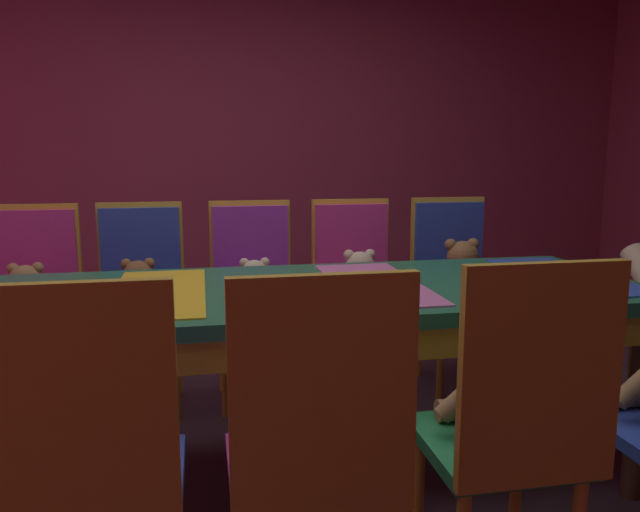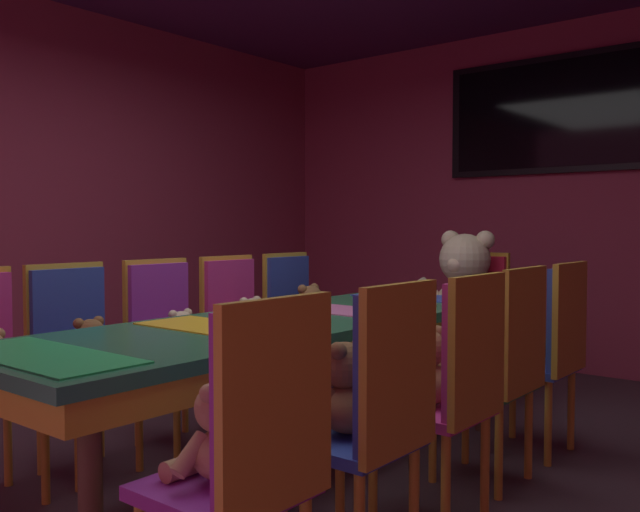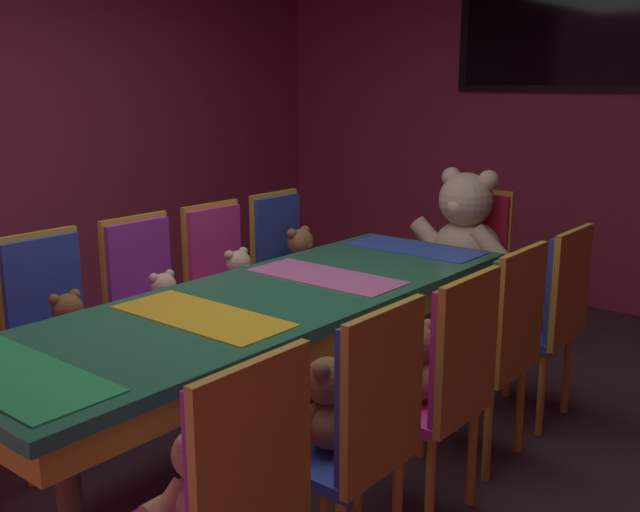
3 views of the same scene
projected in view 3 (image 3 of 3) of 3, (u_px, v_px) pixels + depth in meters
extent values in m
plane|color=#3F2D38|center=(272.00, 449.00, 3.39)|extent=(7.90, 7.90, 0.00)
cube|color=#99334C|center=(560.00, 117.00, 5.49)|extent=(5.20, 0.12, 2.80)
cube|color=#26724C|center=(270.00, 300.00, 3.23)|extent=(0.90, 2.79, 0.05)
cube|color=gold|center=(270.00, 317.00, 3.25)|extent=(0.88, 2.73, 0.10)
cylinder|color=#4C3826|center=(478.00, 327.00, 4.03)|extent=(0.07, 0.07, 0.69)
cylinder|color=#4C3826|center=(365.00, 301.00, 4.50)|extent=(0.07, 0.07, 0.69)
cube|color=green|center=(15.00, 375.00, 2.33)|extent=(0.77, 0.32, 0.01)
cube|color=yellow|center=(202.00, 316.00, 2.93)|extent=(0.77, 0.32, 0.01)
cube|color=pink|center=(326.00, 276.00, 3.52)|extent=(0.77, 0.32, 0.01)
cube|color=blue|center=(414.00, 248.00, 4.12)|extent=(0.77, 0.32, 0.01)
cylinder|color=gold|center=(28.00, 439.00, 3.04)|extent=(0.04, 0.04, 0.42)
cube|color=#2D47B2|center=(70.00, 355.00, 3.34)|extent=(0.40, 0.40, 0.04)
cube|color=#2D47B2|center=(43.00, 291.00, 3.39)|extent=(0.05, 0.38, 0.50)
cube|color=gold|center=(40.00, 290.00, 3.41)|extent=(0.03, 0.41, 0.55)
cylinder|color=gold|center=(123.00, 400.00, 3.42)|extent=(0.04, 0.04, 0.42)
cylinder|color=gold|center=(62.00, 424.00, 3.18)|extent=(0.04, 0.04, 0.42)
cylinder|color=gold|center=(84.00, 382.00, 3.62)|extent=(0.04, 0.04, 0.42)
cylinder|color=gold|center=(23.00, 404.00, 3.37)|extent=(0.04, 0.04, 0.42)
ellipsoid|color=brown|center=(68.00, 335.00, 3.32)|extent=(0.17, 0.17, 0.14)
sphere|color=brown|center=(68.00, 309.00, 3.28)|extent=(0.14, 0.14, 0.14)
sphere|color=#99663C|center=(74.00, 313.00, 3.26)|extent=(0.05, 0.05, 0.05)
sphere|color=brown|center=(75.00, 295.00, 3.32)|extent=(0.05, 0.05, 0.05)
sphere|color=brown|center=(54.00, 300.00, 3.24)|extent=(0.05, 0.05, 0.05)
cylinder|color=brown|center=(89.00, 329.00, 3.36)|extent=(0.05, 0.12, 0.12)
cylinder|color=brown|center=(55.00, 339.00, 3.23)|extent=(0.05, 0.12, 0.12)
cylinder|color=brown|center=(92.00, 347.00, 3.30)|extent=(0.06, 0.13, 0.06)
cylinder|color=brown|center=(74.00, 353.00, 3.23)|extent=(0.06, 0.13, 0.06)
cube|color=purple|center=(164.00, 325.00, 3.75)|extent=(0.40, 0.40, 0.04)
cube|color=purple|center=(139.00, 269.00, 3.80)|extent=(0.05, 0.38, 0.50)
cube|color=gold|center=(137.00, 268.00, 3.82)|extent=(0.03, 0.41, 0.55)
cylinder|color=gold|center=(211.00, 366.00, 3.83)|extent=(0.04, 0.04, 0.42)
cylinder|color=gold|center=(162.00, 385.00, 3.59)|extent=(0.04, 0.04, 0.42)
cylinder|color=gold|center=(171.00, 352.00, 4.03)|extent=(0.04, 0.04, 0.42)
cylinder|color=gold|center=(122.00, 369.00, 3.78)|extent=(0.04, 0.04, 0.42)
ellipsoid|color=beige|center=(163.00, 308.00, 3.73)|extent=(0.16, 0.16, 0.13)
sphere|color=beige|center=(164.00, 286.00, 3.70)|extent=(0.13, 0.13, 0.13)
sphere|color=#FDDCAD|center=(170.00, 289.00, 3.67)|extent=(0.05, 0.05, 0.05)
sphere|color=beige|center=(170.00, 274.00, 3.73)|extent=(0.05, 0.05, 0.05)
sphere|color=beige|center=(154.00, 278.00, 3.66)|extent=(0.05, 0.05, 0.05)
cylinder|color=beige|center=(180.00, 303.00, 3.77)|extent=(0.05, 0.12, 0.11)
cylinder|color=beige|center=(155.00, 311.00, 3.65)|extent=(0.05, 0.12, 0.11)
cylinder|color=beige|center=(184.00, 318.00, 3.71)|extent=(0.06, 0.12, 0.06)
cylinder|color=beige|center=(171.00, 323.00, 3.64)|extent=(0.06, 0.12, 0.06)
cube|color=#CC338C|center=(238.00, 302.00, 4.15)|extent=(0.40, 0.40, 0.04)
cube|color=#CC338C|center=(214.00, 251.00, 4.19)|extent=(0.05, 0.38, 0.50)
cube|color=gold|center=(211.00, 251.00, 4.21)|extent=(0.03, 0.41, 0.55)
cylinder|color=gold|center=(278.00, 339.00, 4.22)|extent=(0.04, 0.04, 0.42)
cylinder|color=gold|center=(238.00, 355.00, 3.98)|extent=(0.04, 0.04, 0.42)
cylinder|color=gold|center=(239.00, 328.00, 4.42)|extent=(0.04, 0.04, 0.42)
cylinder|color=gold|center=(199.00, 342.00, 4.18)|extent=(0.04, 0.04, 0.42)
ellipsoid|color=beige|center=(237.00, 285.00, 4.12)|extent=(0.18, 0.18, 0.14)
sphere|color=beige|center=(238.00, 263.00, 4.08)|extent=(0.14, 0.14, 0.14)
sphere|color=#FDDCAD|center=(245.00, 267.00, 4.06)|extent=(0.05, 0.05, 0.05)
sphere|color=beige|center=(243.00, 252.00, 4.12)|extent=(0.05, 0.05, 0.05)
sphere|color=beige|center=(229.00, 255.00, 4.04)|extent=(0.05, 0.05, 0.05)
cylinder|color=beige|center=(253.00, 281.00, 4.17)|extent=(0.05, 0.13, 0.12)
cylinder|color=beige|center=(230.00, 287.00, 4.03)|extent=(0.05, 0.13, 0.12)
cylinder|color=beige|center=(258.00, 296.00, 4.10)|extent=(0.06, 0.13, 0.06)
cylinder|color=beige|center=(246.00, 299.00, 4.03)|extent=(0.06, 0.13, 0.06)
cube|color=#2D47B2|center=(299.00, 282.00, 4.57)|extent=(0.40, 0.40, 0.04)
cube|color=#2D47B2|center=(277.00, 236.00, 4.62)|extent=(0.05, 0.38, 0.50)
cube|color=gold|center=(274.00, 235.00, 4.63)|extent=(0.03, 0.41, 0.55)
cylinder|color=gold|center=(335.00, 316.00, 4.64)|extent=(0.04, 0.04, 0.42)
cylinder|color=gold|center=(302.00, 329.00, 4.40)|extent=(0.04, 0.04, 0.42)
cylinder|color=gold|center=(296.00, 307.00, 4.84)|extent=(0.04, 0.04, 0.42)
cylinder|color=gold|center=(263.00, 318.00, 4.60)|extent=(0.04, 0.04, 0.42)
ellipsoid|color=olive|center=(299.00, 265.00, 4.54)|extent=(0.20, 0.20, 0.16)
sphere|color=olive|center=(301.00, 242.00, 4.50)|extent=(0.16, 0.16, 0.16)
sphere|color=#AE7747|center=(308.00, 245.00, 4.47)|extent=(0.06, 0.06, 0.06)
sphere|color=olive|center=(305.00, 230.00, 4.54)|extent=(0.06, 0.06, 0.06)
sphere|color=olive|center=(292.00, 233.00, 4.45)|extent=(0.06, 0.06, 0.06)
cylinder|color=olive|center=(314.00, 260.00, 4.59)|extent=(0.06, 0.14, 0.13)
cylinder|color=olive|center=(293.00, 267.00, 4.44)|extent=(0.06, 0.14, 0.13)
cylinder|color=olive|center=(321.00, 275.00, 4.52)|extent=(0.07, 0.15, 0.07)
cylinder|color=olive|center=(310.00, 279.00, 4.43)|extent=(0.07, 0.15, 0.07)
cube|color=purple|center=(248.00, 461.00, 1.87)|extent=(0.05, 0.38, 0.50)
cube|color=gold|center=(254.00, 464.00, 1.85)|extent=(0.03, 0.41, 0.55)
ellipsoid|color=tan|center=(203.00, 498.00, 2.02)|extent=(0.18, 0.18, 0.14)
sphere|color=tan|center=(197.00, 454.00, 2.00)|extent=(0.14, 0.14, 0.14)
sphere|color=tan|center=(186.00, 452.00, 2.03)|extent=(0.05, 0.05, 0.05)
sphere|color=tan|center=(185.00, 445.00, 1.93)|extent=(0.05, 0.05, 0.05)
sphere|color=tan|center=(215.00, 431.00, 2.01)|extent=(0.05, 0.05, 0.05)
cylinder|color=tan|center=(169.00, 502.00, 1.97)|extent=(0.05, 0.12, 0.12)
cylinder|color=tan|center=(217.00, 476.00, 2.10)|extent=(0.05, 0.12, 0.12)
cylinder|color=tan|center=(163.00, 506.00, 2.06)|extent=(0.06, 0.13, 0.06)
cylinder|color=tan|center=(189.00, 492.00, 2.13)|extent=(0.06, 0.13, 0.06)
cube|color=#2D47B2|center=(332.00, 453.00, 2.46)|extent=(0.40, 0.40, 0.04)
cube|color=#2D47B2|center=(378.00, 392.00, 2.28)|extent=(0.05, 0.38, 0.50)
cube|color=gold|center=(384.00, 394.00, 2.27)|extent=(0.03, 0.41, 0.55)
cylinder|color=gold|center=(397.00, 511.00, 2.53)|extent=(0.04, 0.04, 0.42)
cylinder|color=gold|center=(325.00, 480.00, 2.73)|extent=(0.04, 0.04, 0.42)
ellipsoid|color=brown|center=(332.00, 423.00, 2.43)|extent=(0.20, 0.20, 0.16)
sphere|color=brown|center=(328.00, 381.00, 2.41)|extent=(0.16, 0.16, 0.16)
sphere|color=#99663C|center=(315.00, 380.00, 2.44)|extent=(0.06, 0.06, 0.06)
sphere|color=brown|center=(321.00, 371.00, 2.34)|extent=(0.06, 0.06, 0.06)
sphere|color=brown|center=(344.00, 360.00, 2.43)|extent=(0.06, 0.06, 0.06)
cylinder|color=brown|center=(303.00, 426.00, 2.38)|extent=(0.06, 0.14, 0.13)
cylinder|color=brown|center=(341.00, 405.00, 2.53)|extent=(0.06, 0.14, 0.13)
cylinder|color=brown|center=(292.00, 433.00, 2.48)|extent=(0.07, 0.15, 0.07)
cylinder|color=brown|center=(312.00, 422.00, 2.56)|extent=(0.07, 0.15, 0.07)
cube|color=#CC338C|center=(418.00, 404.00, 2.83)|extent=(0.40, 0.40, 0.04)
cube|color=#CC338C|center=(463.00, 349.00, 2.66)|extent=(0.05, 0.38, 0.50)
cube|color=gold|center=(468.00, 350.00, 2.64)|extent=(0.03, 0.41, 0.55)
cylinder|color=gold|center=(472.00, 456.00, 2.90)|extent=(0.04, 0.04, 0.42)
cylinder|color=gold|center=(430.00, 490.00, 2.66)|extent=(0.04, 0.04, 0.42)
cylinder|color=gold|center=(404.00, 432.00, 3.10)|extent=(0.04, 0.04, 0.42)
cylinder|color=gold|center=(359.00, 462.00, 2.86)|extent=(0.04, 0.04, 0.42)
ellipsoid|color=olive|center=(418.00, 379.00, 2.80)|extent=(0.19, 0.19, 0.15)
sphere|color=olive|center=(416.00, 344.00, 2.78)|extent=(0.15, 0.15, 0.15)
sphere|color=#AE7747|center=(404.00, 344.00, 2.82)|extent=(0.06, 0.06, 0.06)
sphere|color=olive|center=(412.00, 334.00, 2.72)|extent=(0.06, 0.06, 0.06)
sphere|color=olive|center=(428.00, 326.00, 2.80)|extent=(0.06, 0.06, 0.06)
cylinder|color=olive|center=(396.00, 380.00, 2.75)|extent=(0.05, 0.14, 0.13)
cylinder|color=olive|center=(423.00, 365.00, 2.90)|extent=(0.05, 0.14, 0.13)
cylinder|color=olive|center=(383.00, 387.00, 2.86)|extent=(0.07, 0.14, 0.07)
cylinder|color=olive|center=(398.00, 380.00, 2.93)|extent=(0.07, 0.14, 0.07)
cube|color=#268C4C|center=(474.00, 363.00, 3.25)|extent=(0.40, 0.40, 0.04)
cube|color=#268C4C|center=(516.00, 312.00, 3.08)|extent=(0.05, 0.38, 0.50)
cube|color=gold|center=(521.00, 313.00, 3.07)|extent=(0.03, 0.41, 0.55)
cylinder|color=gold|center=(520.00, 408.00, 3.33)|extent=(0.04, 0.04, 0.42)
cylinder|color=gold|center=(488.00, 434.00, 3.08)|extent=(0.04, 0.04, 0.42)
cylinder|color=gold|center=(457.00, 390.00, 3.52)|extent=(0.04, 0.04, 0.42)
cylinder|color=gold|center=(422.00, 413.00, 3.28)|extent=(0.04, 0.04, 0.42)
ellipsoid|color=#9E7247|center=(475.00, 340.00, 3.23)|extent=(0.19, 0.19, 0.15)
sphere|color=#9E7247|center=(473.00, 310.00, 3.21)|extent=(0.15, 0.15, 0.15)
sphere|color=tan|center=(462.00, 310.00, 3.24)|extent=(0.06, 0.06, 0.06)
sphere|color=#9E7247|center=(471.00, 301.00, 3.14)|extent=(0.06, 0.06, 0.06)
sphere|color=#9E7247|center=(483.00, 295.00, 3.23)|extent=(0.06, 0.06, 0.06)
cylinder|color=#9E7247|center=(457.00, 341.00, 3.18)|extent=(0.05, 0.14, 0.13)
cylinder|color=#9E7247|center=(477.00, 330.00, 3.32)|extent=(0.05, 0.14, 0.13)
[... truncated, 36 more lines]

